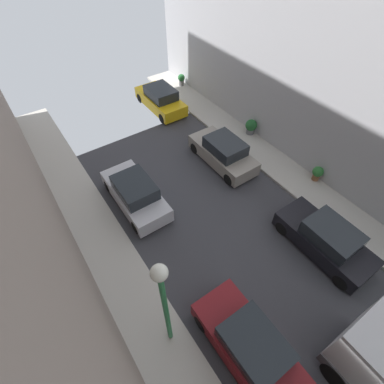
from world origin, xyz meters
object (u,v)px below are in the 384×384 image
(parked_car_left_3, at_px, (250,347))
(parked_car_left_4, at_px, (135,194))
(parked_car_right_2, at_px, (223,152))
(parked_car_right_3, at_px, (161,99))
(potted_plant_2, at_px, (251,126))
(parked_car_right_1, at_px, (326,239))
(potted_plant_4, at_px, (181,79))
(potted_plant_3, at_px, (318,173))
(lamp_post, at_px, (164,298))

(parked_car_left_3, bearing_deg, parked_car_left_4, 90.00)
(parked_car_right_2, xyz_separation_m, parked_car_right_3, (0.00, 6.81, 0.00))
(parked_car_left_4, xyz_separation_m, potted_plant_2, (8.41, 1.02, -0.06))
(parked_car_right_1, bearing_deg, potted_plant_4, 79.54)
(parked_car_left_3, bearing_deg, potted_plant_3, 26.03)
(lamp_post, bearing_deg, parked_car_right_1, -5.09)
(parked_car_left_4, relative_size, lamp_post, 0.84)
(parked_car_right_3, bearing_deg, potted_plant_2, -62.50)
(parked_car_left_3, distance_m, potted_plant_2, 12.42)
(parked_car_right_2, height_order, potted_plant_2, parked_car_right_2)
(parked_car_left_3, relative_size, potted_plant_2, 4.50)
(parked_car_right_2, relative_size, potted_plant_2, 4.50)
(parked_car_right_3, height_order, potted_plant_3, parked_car_right_3)
(parked_car_right_3, relative_size, potted_plant_2, 4.50)
(parked_car_right_1, bearing_deg, potted_plant_3, 43.16)
(parked_car_right_3, bearing_deg, parked_car_left_4, -128.45)
(parked_car_right_2, bearing_deg, lamp_post, -139.58)
(potted_plant_2, distance_m, potted_plant_4, 7.57)
(parked_car_left_3, distance_m, parked_car_right_1, 5.54)
(lamp_post, bearing_deg, parked_car_right_2, 40.42)
(parked_car_right_1, relative_size, parked_car_right_3, 1.00)
(parked_car_right_3, xyz_separation_m, potted_plant_4, (2.85, 1.78, -0.10))
(parked_car_left_3, xyz_separation_m, lamp_post, (-1.90, 1.90, 2.75))
(potted_plant_4, height_order, lamp_post, lamp_post)
(parked_car_left_3, relative_size, potted_plant_3, 5.09)
(parked_car_right_3, bearing_deg, potted_plant_3, -74.02)
(parked_car_left_3, relative_size, parked_car_right_3, 1.00)
(parked_car_right_2, height_order, parked_car_right_3, same)
(parked_car_right_1, bearing_deg, parked_car_left_3, -166.96)
(parked_car_left_3, xyz_separation_m, parked_car_left_4, (0.00, 8.13, 0.00))
(parked_car_right_2, bearing_deg, potted_plant_2, 18.80)
(parked_car_right_3, xyz_separation_m, lamp_post, (-7.30, -13.03, 2.75))
(potted_plant_3, bearing_deg, potted_plant_2, 90.88)
(parked_car_left_4, distance_m, parked_car_right_1, 8.74)
(parked_car_right_1, distance_m, parked_car_right_3, 13.68)
(parked_car_left_3, bearing_deg, parked_car_right_1, 13.04)
(parked_car_left_4, bearing_deg, parked_car_right_1, -51.86)
(parked_car_right_1, height_order, lamp_post, lamp_post)
(parked_car_right_2, height_order, lamp_post, lamp_post)
(parked_car_left_4, height_order, parked_car_right_3, same)
(potted_plant_3, height_order, lamp_post, lamp_post)
(potted_plant_2, bearing_deg, parked_car_right_3, 117.50)
(potted_plant_2, height_order, potted_plant_3, potted_plant_2)
(potted_plant_2, bearing_deg, parked_car_right_1, -110.88)
(potted_plant_3, bearing_deg, parked_car_right_2, 127.86)
(potted_plant_4, distance_m, lamp_post, 18.18)
(parked_car_left_4, height_order, lamp_post, lamp_post)
(parked_car_left_3, xyz_separation_m, potted_plant_3, (8.49, 4.15, -0.10))
(parked_car_left_3, relative_size, parked_car_right_1, 1.00)
(parked_car_right_2, relative_size, potted_plant_4, 4.96)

